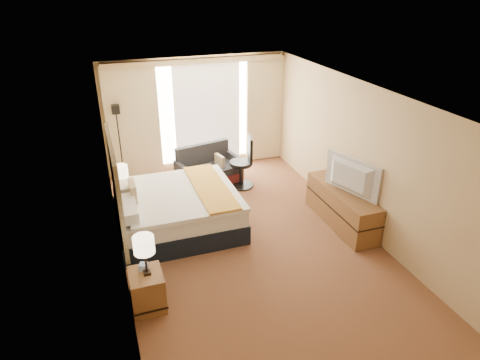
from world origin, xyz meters
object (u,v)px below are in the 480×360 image
object	(u,v)px
nightstand_right	(128,206)
floor_lamp	(118,129)
lamp_right	(121,172)
nightstand_left	(147,290)
bed	(177,210)
media_dresser	(342,207)
loveseat	(208,171)
lamp_left	(144,246)
desk_chair	(244,165)
television	(348,177)

from	to	relation	value
nightstand_right	floor_lamp	world-z (taller)	floor_lamp
lamp_right	nightstand_left	bearing A→B (deg)	-88.88
bed	floor_lamp	distance (m)	2.58
media_dresser	bed	xyz separation A→B (m)	(-2.89, 0.85, 0.03)
floor_lamp	nightstand_right	bearing A→B (deg)	-92.65
loveseat	nightstand_right	bearing A→B (deg)	-163.35
loveseat	floor_lamp	world-z (taller)	floor_lamp
floor_lamp	lamp_left	world-z (taller)	floor_lamp
bed	floor_lamp	world-z (taller)	floor_lamp
floor_lamp	lamp_left	size ratio (longest dim) A/B	2.99
floor_lamp	lamp_right	xyz separation A→B (m)	(-0.13, -1.69, -0.26)
nightstand_right	desk_chair	size ratio (longest dim) A/B	0.48
media_dresser	lamp_right	world-z (taller)	lamp_right
nightstand_right	television	bearing A→B (deg)	-23.81
desk_chair	lamp_left	world-z (taller)	lamp_left
nightstand_left	lamp_left	size ratio (longest dim) A/B	0.93
desk_chair	lamp_left	distance (m)	4.05
bed	loveseat	distance (m)	1.95
floor_lamp	television	world-z (taller)	floor_lamp
bed	television	bearing A→B (deg)	-19.58
bed	lamp_left	bearing A→B (deg)	-112.41
bed	loveseat	world-z (taller)	bed
media_dresser	desk_chair	distance (m)	2.40
media_dresser	nightstand_right	bearing A→B (deg)	158.60
media_dresser	lamp_left	world-z (taller)	lamp_left
media_dresser	lamp_right	distance (m)	4.08
bed	desk_chair	world-z (taller)	desk_chair
television	lamp_right	bearing A→B (deg)	47.56
bed	television	world-z (taller)	television
desk_chair	media_dresser	bearing A→B (deg)	-47.77
bed	lamp_left	size ratio (longest dim) A/B	3.59
lamp_right	media_dresser	bearing A→B (deg)	-21.43
lamp_left	television	bearing A→B (deg)	13.79
lamp_left	lamp_right	xyz separation A→B (m)	(-0.07, 2.52, -0.02)
nightstand_left	nightstand_right	size ratio (longest dim) A/B	1.00
media_dresser	television	distance (m)	0.70
lamp_right	television	distance (m)	4.04
bed	television	size ratio (longest dim) A/B	1.86
nightstand_right	bed	bearing A→B (deg)	-36.57
floor_lamp	bed	bearing A→B (deg)	-72.50
floor_lamp	lamp_right	world-z (taller)	floor_lamp
desk_chair	bed	bearing A→B (deg)	-131.36
floor_lamp	television	xyz separation A→B (m)	(3.57, -3.32, -0.22)
nightstand_right	desk_chair	distance (m)	2.62
nightstand_right	desk_chair	bearing A→B (deg)	14.11
floor_lamp	lamp_right	size ratio (longest dim) A/B	3.15
media_dresser	bed	size ratio (longest dim) A/B	0.85
nightstand_right	lamp_right	distance (m)	0.71
floor_lamp	loveseat	bearing A→B (deg)	-20.80
nightstand_right	bed	distance (m)	1.01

